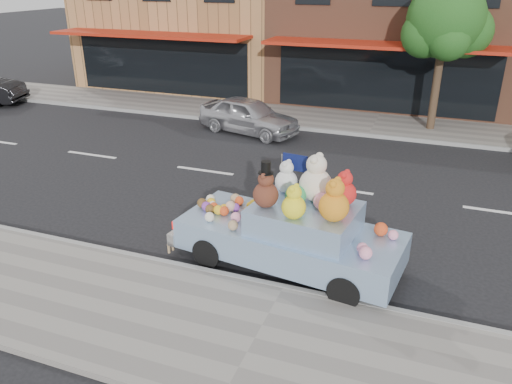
% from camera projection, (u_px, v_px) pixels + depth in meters
% --- Properties ---
extents(ground, '(120.00, 120.00, 0.00)m').
position_uv_depth(ground, '(340.00, 190.00, 13.39)').
color(ground, black).
rests_on(ground, ground).
extents(near_sidewalk, '(60.00, 3.00, 0.12)m').
position_uv_depth(near_sidewalk, '(255.00, 341.00, 7.79)').
color(near_sidewalk, gray).
rests_on(near_sidewalk, ground).
extents(far_sidewalk, '(60.00, 3.00, 0.12)m').
position_uv_depth(far_sidewalk, '(375.00, 124.00, 18.94)').
color(far_sidewalk, gray).
rests_on(far_sidewalk, ground).
extents(near_kerb, '(60.00, 0.12, 0.13)m').
position_uv_depth(near_kerb, '(284.00, 289.00, 9.07)').
color(near_kerb, gray).
rests_on(near_kerb, ground).
extents(far_kerb, '(60.00, 0.12, 0.13)m').
position_uv_depth(far_kerb, '(368.00, 135.00, 17.65)').
color(far_kerb, gray).
rests_on(far_kerb, ground).
extents(storefront_left, '(10.00, 9.80, 7.30)m').
position_uv_depth(storefront_left, '(198.00, 9.00, 25.39)').
color(storefront_left, '#AA7647').
rests_on(storefront_left, ground).
extents(storefront_mid, '(10.00, 9.80, 7.30)m').
position_uv_depth(storefront_mid, '(400.00, 14.00, 22.20)').
color(storefront_mid, brown).
rests_on(storefront_mid, ground).
extents(street_tree, '(3.00, 2.70, 5.22)m').
position_uv_depth(street_tree, '(446.00, 26.00, 16.88)').
color(street_tree, '#38281C').
rests_on(street_tree, ground).
extents(car_silver, '(4.04, 2.44, 1.29)m').
position_uv_depth(car_silver, '(249.00, 115.00, 17.90)').
color(car_silver, silver).
rests_on(car_silver, ground).
extents(art_car, '(4.67, 2.30, 2.27)m').
position_uv_depth(art_car, '(292.00, 228.00, 9.60)').
color(art_car, black).
rests_on(art_car, ground).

